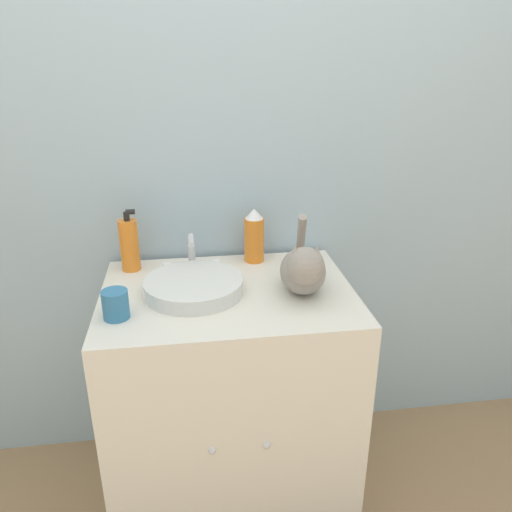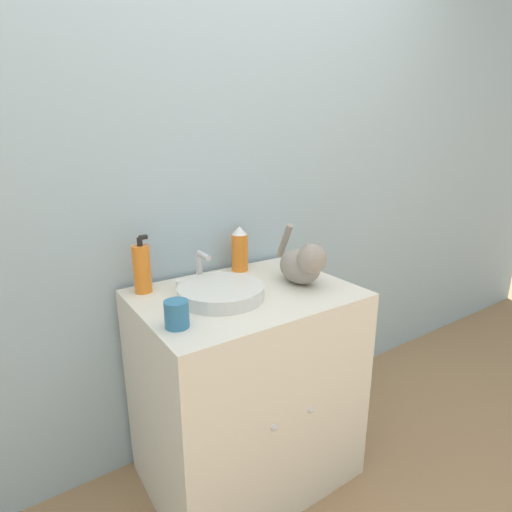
{
  "view_description": "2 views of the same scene",
  "coord_description": "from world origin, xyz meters",
  "px_view_note": "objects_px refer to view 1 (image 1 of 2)",
  "views": [
    {
      "loc": [
        -0.12,
        -1.14,
        1.53
      ],
      "look_at": [
        0.09,
        0.29,
        0.94
      ],
      "focal_mm": 35.0,
      "sensor_mm": 36.0,
      "label": 1
    },
    {
      "loc": [
        -0.75,
        -0.89,
        1.37
      ],
      "look_at": [
        0.03,
        0.27,
        0.96
      ],
      "focal_mm": 28.0,
      "sensor_mm": 36.0,
      "label": 2
    }
  ],
  "objects_px": {
    "cup": "(116,305)",
    "soap_bottle": "(129,245)",
    "cat": "(303,268)",
    "spray_bottle": "(254,236)"
  },
  "relations": [
    {
      "from": "cup",
      "to": "spray_bottle",
      "type": "bearing_deg",
      "value": 38.84
    },
    {
      "from": "soap_bottle",
      "to": "cup",
      "type": "distance_m",
      "value": 0.35
    },
    {
      "from": "cat",
      "to": "soap_bottle",
      "type": "height_order",
      "value": "cat"
    },
    {
      "from": "cat",
      "to": "cup",
      "type": "height_order",
      "value": "cat"
    },
    {
      "from": "soap_bottle",
      "to": "cat",
      "type": "bearing_deg",
      "value": -25.91
    },
    {
      "from": "cat",
      "to": "cup",
      "type": "xyz_separation_m",
      "value": [
        -0.56,
        -0.08,
        -0.04
      ]
    },
    {
      "from": "cup",
      "to": "soap_bottle",
      "type": "bearing_deg",
      "value": 87.8
    },
    {
      "from": "spray_bottle",
      "to": "cup",
      "type": "relative_size",
      "value": 2.33
    },
    {
      "from": "spray_bottle",
      "to": "cup",
      "type": "distance_m",
      "value": 0.58
    },
    {
      "from": "spray_bottle",
      "to": "cup",
      "type": "height_order",
      "value": "spray_bottle"
    }
  ]
}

